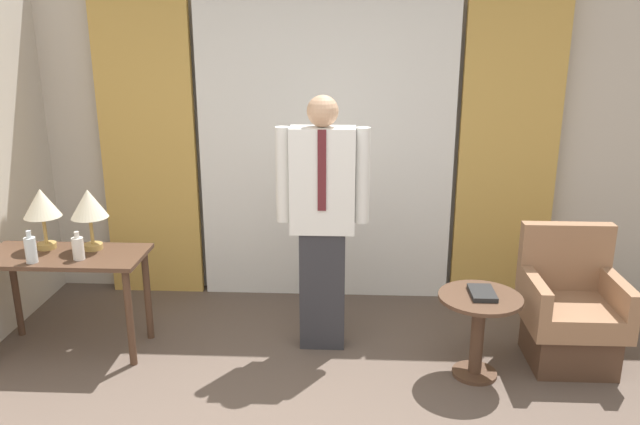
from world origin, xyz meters
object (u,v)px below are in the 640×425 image
Objects in this scene: bottle_by_lamp at (78,248)px; side_table at (478,322)px; bottle_near_edge at (31,249)px; person at (323,215)px; book at (482,293)px; table_lamp_left at (42,205)px; desk at (66,270)px; table_lamp_right at (89,206)px; armchair at (570,315)px.

bottle_by_lamp reaches higher than side_table.
bottle_near_edge is 1.95m from person.
book is (2.96, -0.03, -0.23)m from bottle_near_edge.
table_lamp_left reaches higher than bottle_near_edge.
side_table is (2.81, -0.21, -0.22)m from desk.
desk is 2.56× the size of table_lamp_right.
person reaches higher than armchair.
armchair reaches higher than book.
bottle_near_edge reaches higher than desk.
table_lamp_right is at bearing -178.34° from person.
table_lamp_left is 0.76× the size of side_table.
armchair is (3.64, -0.09, -0.70)m from table_lamp_left.
side_table is 0.20m from book.
bottle_by_lamp is at bearing -178.16° from armchair.
table_lamp_left is 0.44m from bottle_by_lamp.
side_table is (-0.66, -0.23, 0.04)m from armchair.
armchair is at bearing 2.83° from bottle_near_edge.
table_lamp_left is at bearing 178.52° from armchair.
desk is 2.56× the size of table_lamp_left.
armchair is at bearing -1.63° from table_lamp_right.
bottle_by_lamp is at bearing 177.45° from side_table.
bottle_near_edge is 1.13× the size of bottle_by_lamp.
bottle_near_edge is at bearing -170.53° from person.
table_lamp_left is 1.00× the size of table_lamp_right.
table_lamp_right is 0.47× the size of armchair.
armchair is 0.70m from side_table.
desk reaches higher than side_table.
book is at bearing -6.57° from table_lamp_right.
book is at bearing -4.05° from desk.
table_lamp_right reaches higher than armchair.
person is 1.82m from armchair.
table_lamp_right reaches higher than desk.
desk is 5.01× the size of bottle_near_edge.
table_lamp_right reaches higher than bottle_near_edge.
side_table is at bearing -6.13° from table_lamp_left.
bottle_near_edge reaches higher than armchair.
side_table is 2.33× the size of book.
bottle_by_lamp is (0.15, -0.10, 0.20)m from desk.
bottle_by_lamp reaches higher than book.
table_lamp_left reaches higher than book.
table_lamp_left is at bearing 174.16° from book.
side_table is at bearing -19.54° from person.
table_lamp_left is 3.71m from armchair.
table_lamp_left is 1.77× the size of book.
person reaches higher than desk.
person is at bearing 160.46° from side_table.
side_table is at bearing -0.92° from bottle_near_edge.
armchair is (1.69, -0.14, -0.64)m from person.
book is (2.67, -0.10, -0.22)m from bottle_by_lamp.
desk is at bearing 175.65° from side_table.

